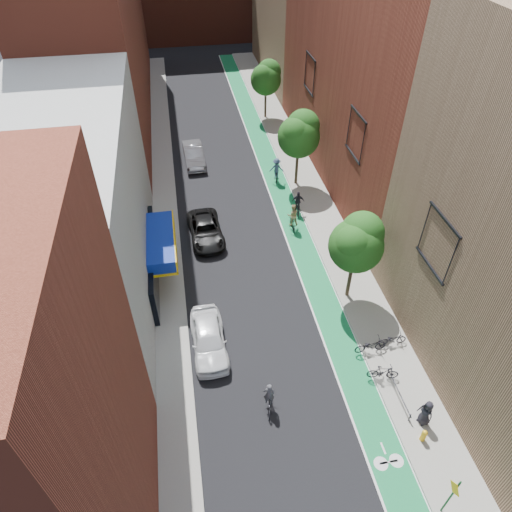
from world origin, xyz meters
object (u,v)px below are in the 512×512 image
parked_car_white (209,339)px  parked_car_silver (194,155)px  cyclist_lane_mid (298,205)px  fire_hydrant (424,435)px  cyclist_lead (269,400)px  cyclist_lane_near (293,218)px  parked_car_black (206,230)px  cyclist_lane_far (277,171)px  pedestrian (426,413)px

parked_car_white → parked_car_silver: 22.04m
cyclist_lane_mid → fire_hydrant: cyclist_lane_mid is taller
cyclist_lead → cyclist_lane_mid: 17.71m
cyclist_lane_near → cyclist_lane_mid: 2.09m
cyclist_lane_mid → fire_hydrant: size_ratio=2.52×
parked_car_black → cyclist_lane_near: 6.76m
fire_hydrant → parked_car_silver: bearing=106.9°
parked_car_white → fire_hydrant: 12.50m
parked_car_black → cyclist_lane_far: size_ratio=2.33×
parked_car_black → cyclist_lane_mid: bearing=10.2°
parked_car_silver → pedestrian: pedestrian is taller
parked_car_silver → pedestrian: (9.47, -28.79, 0.18)m
parked_car_black → pedestrian: pedestrian is taller
cyclist_lane_far → fire_hydrant: size_ratio=2.79×
parked_car_white → cyclist_lane_mid: cyclist_lane_mid is taller
cyclist_lane_near → fire_hydrant: (2.27, -18.07, -0.39)m
parked_car_black → cyclist_lane_far: (7.00, 6.97, 0.31)m
parked_car_black → cyclist_lane_mid: 7.89m
parked_car_white → cyclist_lane_far: size_ratio=2.19×
pedestrian → cyclist_lane_far: bearing=166.5°
pedestrian → fire_hydrant: 1.09m
parked_car_silver → cyclist_lane_mid: (7.68, -9.76, -0.04)m
parked_car_white → cyclist_lane_mid: 14.93m
parked_car_silver → cyclist_lane_far: cyclist_lane_far is taller
cyclist_lane_far → parked_car_silver: bearing=-22.5°
parked_car_black → cyclist_lead: (1.87, -14.91, -0.07)m
cyclist_lead → cyclist_lane_far: 22.47m
parked_car_black → pedestrian: (9.47, -17.20, 0.28)m
cyclist_lane_mid → pedestrian: cyclist_lane_mid is taller
cyclist_lane_near → pedestrian: 17.38m
cyclist_lane_mid → cyclist_lane_far: 5.19m
parked_car_black → parked_car_silver: size_ratio=1.04×
cyclist_lane_near → pedestrian: cyclist_lane_near is taller
cyclist_lead → cyclist_lane_near: 15.66m
parked_car_black → fire_hydrant: parked_car_black is taller
pedestrian → fire_hydrant: (-0.44, -0.90, -0.43)m
cyclist_lane_far → parked_car_black: bearing=55.8°
cyclist_lead → parked_car_black: bearing=-72.0°
cyclist_lead → cyclist_lane_mid: (5.81, 16.73, 0.13)m
parked_car_white → pedestrian: (10.30, -6.77, 0.17)m
cyclist_lane_far → fire_hydrant: cyclist_lane_far is taller
cyclist_lead → fire_hydrant: cyclist_lead is taller
fire_hydrant → parked_car_black: bearing=116.5°
cyclist_lane_mid → cyclist_lane_far: (-0.67, 5.14, 0.25)m
pedestrian → cyclist_lane_near: bearing=169.7°
parked_car_black → cyclist_lane_far: 9.89m
cyclist_lane_far → parked_car_white: bearing=76.7°
parked_car_silver → cyclist_lane_mid: size_ratio=2.48×
parked_car_silver → cyclist_lane_far: size_ratio=2.23×
parked_car_white → parked_car_silver: parked_car_white is taller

